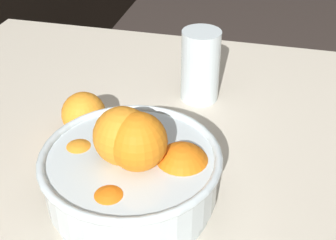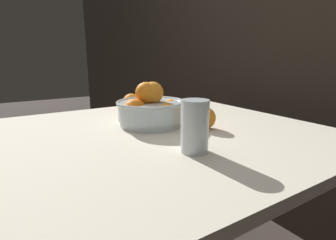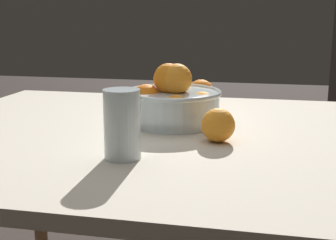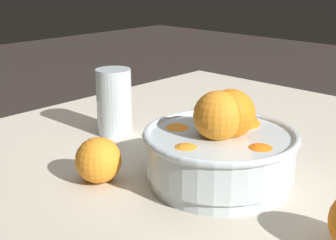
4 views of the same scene
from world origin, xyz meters
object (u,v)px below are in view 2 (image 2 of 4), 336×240
object	(u,v)px
fruit_bowl	(151,109)
orange_loose_near_bowl	(132,103)
juice_glass	(195,128)
orange_loose_front	(205,118)

from	to	relation	value
fruit_bowl	orange_loose_near_bowl	size ratio (longest dim) A/B	3.01
juice_glass	orange_loose_near_bowl	xyz separation A→B (m)	(-0.56, 0.08, -0.02)
juice_glass	orange_loose_near_bowl	world-z (taller)	juice_glass
fruit_bowl	orange_loose_near_bowl	xyz separation A→B (m)	(-0.25, 0.04, -0.02)
juice_glass	fruit_bowl	bearing A→B (deg)	172.80
fruit_bowl	orange_loose_front	bearing A→B (deg)	42.36
fruit_bowl	juice_glass	size ratio (longest dim) A/B	1.80
fruit_bowl	juice_glass	xyz separation A→B (m)	(0.31, -0.04, 0.01)
juice_glass	orange_loose_front	world-z (taller)	juice_glass
fruit_bowl	orange_loose_front	distance (m)	0.20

